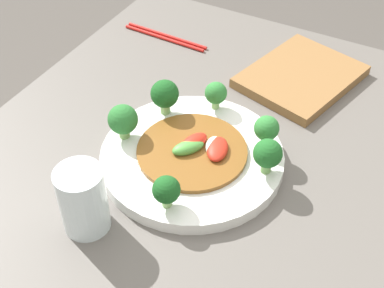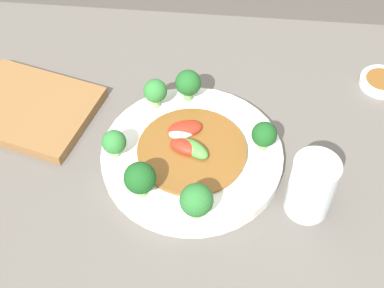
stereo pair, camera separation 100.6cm
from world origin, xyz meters
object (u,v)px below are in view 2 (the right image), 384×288
object	(u,v)px
broccoli_south	(188,83)
stirfry_center	(190,147)
sauce_dish	(381,82)
broccoli_west	(264,135)
broccoli_northeast	(140,179)
plate	(192,156)
broccoli_east	(114,142)
cutting_board	(30,108)
broccoli_north	(196,201)
broccoli_southeast	(155,91)
drinking_glass	(312,187)

from	to	relation	value
broccoli_south	stirfry_center	bearing A→B (deg)	97.65
sauce_dish	broccoli_west	bearing A→B (deg)	41.07
broccoli_northeast	plate	bearing A→B (deg)	-127.36
broccoli_east	cutting_board	xyz separation A→B (m)	(0.18, -0.10, -0.04)
broccoli_north	sauce_dish	world-z (taller)	broccoli_north
plate	sauce_dish	xyz separation A→B (m)	(-0.35, -0.22, -0.00)
plate	broccoli_east	distance (m)	0.13
broccoli_southeast	sauce_dish	xyz separation A→B (m)	(-0.42, -0.12, -0.05)
plate	broccoli_north	world-z (taller)	broccoli_north
broccoli_west	cutting_board	xyz separation A→B (m)	(0.43, -0.06, -0.05)
broccoli_east	broccoli_west	distance (m)	0.25
drinking_glass	broccoli_northeast	bearing A→B (deg)	3.49
stirfry_center	broccoli_west	bearing A→B (deg)	-172.47
broccoli_northeast	stirfry_center	size ratio (longest dim) A/B	0.36
broccoli_west	broccoli_northeast	bearing A→B (deg)	30.96
broccoli_north	broccoli_south	xyz separation A→B (m)	(0.04, -0.25, 0.00)
stirfry_center	plate	bearing A→B (deg)	123.99
broccoli_east	sauce_dish	world-z (taller)	broccoli_east
broccoli_northeast	broccoli_west	world-z (taller)	broccoli_northeast
broccoli_south	plate	bearing A→B (deg)	98.76
broccoli_east	broccoli_west	xyz separation A→B (m)	(-0.24, -0.04, 0.00)
broccoli_west	drinking_glass	world-z (taller)	drinking_glass
broccoli_northeast	broccoli_south	xyz separation A→B (m)	(-0.05, -0.22, -0.00)
sauce_dish	cutting_board	distance (m)	0.67
broccoli_east	stirfry_center	bearing A→B (deg)	-169.13
broccoli_north	stirfry_center	world-z (taller)	broccoli_north
broccoli_west	cutting_board	distance (m)	0.43
stirfry_center	cutting_board	xyz separation A→B (m)	(0.31, -0.08, -0.02)
sauce_dish	drinking_glass	bearing A→B (deg)	62.42
broccoli_northeast	broccoli_west	bearing A→B (deg)	-149.04
stirfry_center	cutting_board	world-z (taller)	stirfry_center
broccoli_east	sauce_dish	distance (m)	0.53
broccoli_east	broccoli_northeast	size ratio (longest dim) A/B	0.79
broccoli_southeast	broccoli_east	world-z (taller)	broccoli_southeast
broccoli_southeast	broccoli_west	distance (m)	0.21
broccoli_north	cutting_board	distance (m)	0.39
plate	sauce_dish	bearing A→B (deg)	-147.65
broccoli_east	drinking_glass	size ratio (longest dim) A/B	0.48
broccoli_north	sauce_dish	size ratio (longest dim) A/B	0.78
broccoli_east	broccoli_northeast	distance (m)	0.09
plate	broccoli_east	size ratio (longest dim) A/B	5.76
broccoli_north	broccoli_east	bearing A→B (deg)	-35.36
plate	sauce_dish	size ratio (longest dim) A/B	3.73
broccoli_south	stirfry_center	world-z (taller)	broccoli_south
broccoli_southeast	broccoli_northeast	distance (m)	0.19
plate	broccoli_south	world-z (taller)	broccoli_south
plate	broccoli_south	bearing A→B (deg)	-81.24
broccoli_east	broccoli_west	size ratio (longest dim) A/B	0.96
cutting_board	broccoli_southeast	bearing A→B (deg)	-175.75
broccoli_southeast	sauce_dish	world-z (taller)	broccoli_southeast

